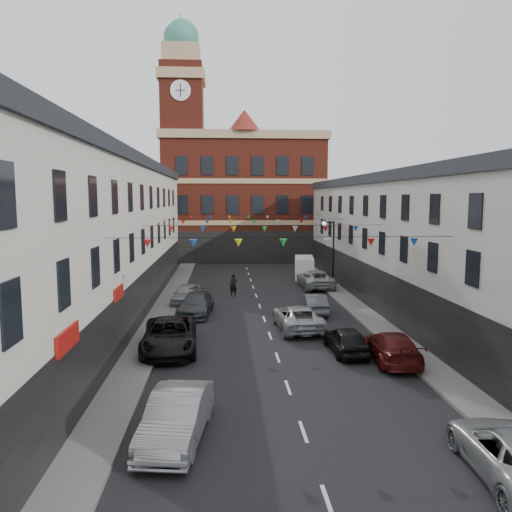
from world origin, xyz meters
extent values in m
plane|color=black|center=(0.00, 0.00, 0.00)|extent=(160.00, 160.00, 0.00)
cube|color=#605E5B|center=(-6.90, 2.00, 0.07)|extent=(1.80, 64.00, 0.15)
cube|color=#605E5B|center=(6.90, 2.00, 0.07)|extent=(1.80, 64.00, 0.15)
cube|color=beige|center=(-11.80, 1.00, 5.00)|extent=(8.00, 56.00, 10.00)
cube|color=black|center=(-11.80, 1.00, 10.35)|extent=(8.40, 56.00, 0.70)
cube|color=black|center=(-7.75, 1.00, 1.60)|extent=(0.12, 56.00, 3.20)
cube|color=beige|center=(11.80, 1.00, 4.50)|extent=(8.00, 56.00, 9.00)
cube|color=black|center=(11.80, 1.00, 9.35)|extent=(8.40, 56.00, 0.70)
cube|color=black|center=(7.75, 1.00, 1.60)|extent=(0.12, 56.00, 3.20)
cube|color=maroon|center=(0.00, 38.00, 7.50)|extent=(20.00, 12.00, 15.00)
cube|color=tan|center=(0.00, 38.00, 15.50)|extent=(20.60, 12.60, 1.00)
cone|color=maroon|center=(0.00, 33.00, 17.20)|extent=(4.00, 4.00, 2.60)
cube|color=maroon|center=(-7.50, 35.00, 12.00)|extent=(5.00, 5.00, 24.00)
cube|color=tan|center=(-7.50, 35.00, 22.50)|extent=(5.60, 5.60, 1.20)
cube|color=tan|center=(-7.50, 35.00, 24.60)|extent=(4.40, 4.40, 3.00)
sphere|color=#307868|center=(-7.50, 35.00, 27.20)|extent=(4.20, 4.20, 4.20)
cylinder|color=#307868|center=(-7.50, 35.00, 29.40)|extent=(0.12, 0.12, 1.20)
cylinder|color=white|center=(-7.50, 32.45, 20.50)|extent=(2.40, 0.12, 2.40)
cube|color=#2F4C23|center=(-4.00, 62.00, 5.00)|extent=(40.00, 14.00, 10.00)
cylinder|color=black|center=(6.80, 14.00, 3.00)|extent=(0.14, 0.14, 6.00)
cylinder|color=black|center=(6.40, 14.00, 5.90)|extent=(0.90, 0.10, 0.10)
sphere|color=beige|center=(5.95, 14.00, 5.80)|extent=(0.36, 0.36, 0.36)
imported|color=#9FA1A6|center=(-4.25, -12.30, 0.81)|extent=(2.36, 5.09, 1.62)
imported|color=black|center=(-5.50, -2.54, 0.83)|extent=(3.06, 6.10, 1.66)
imported|color=#3B3E42|center=(-4.57, 5.57, 0.74)|extent=(2.59, 5.28, 1.48)
imported|color=#919699|center=(-5.46, 9.26, 0.75)|extent=(2.34, 4.61, 1.50)
imported|color=#4C110F|center=(5.50, -4.93, 0.73)|extent=(2.33, 5.11, 1.45)
imported|color=black|center=(3.60, -3.51, 0.70)|extent=(1.79, 4.16, 1.40)
imported|color=#52555A|center=(3.60, 5.51, 0.69)|extent=(1.62, 4.23, 1.38)
imported|color=#A6A9AA|center=(5.50, 15.28, 0.80)|extent=(2.77, 5.80, 1.60)
imported|color=#A1A4A7|center=(1.80, 1.27, 0.76)|extent=(2.79, 5.57, 1.51)
cube|color=white|center=(5.44, 21.07, 1.03)|extent=(2.40, 4.87, 2.07)
imported|color=black|center=(-1.86, 11.89, 0.92)|extent=(0.78, 0.64, 1.83)
camera|label=1|loc=(-2.69, -28.07, 7.92)|focal=35.00mm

